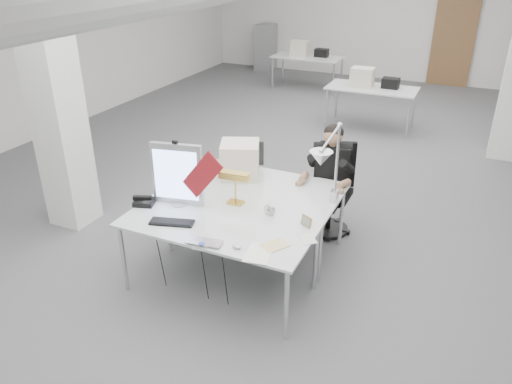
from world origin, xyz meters
TOP-DOWN VIEW (x-y plane):
  - room_shell at (0.04, 0.13)m, footprint 10.04×14.04m
  - desk_main at (0.00, -2.50)m, footprint 1.80×0.90m
  - desk_second at (0.00, -1.60)m, footprint 1.80×0.90m
  - bg_desk_a at (0.20, 3.00)m, footprint 1.60×0.80m
  - bg_desk_b at (-1.80, 5.20)m, footprint 1.60×0.80m
  - filing_cabinet at (-3.50, 6.65)m, footprint 0.45×0.55m
  - office_chair at (0.63, -0.97)m, footprint 0.64×0.64m
  - seated_person at (0.63, -1.02)m, footprint 0.66×0.74m
  - monitor at (-0.54, -2.31)m, footprint 0.51×0.15m
  - pennant at (-0.24, -2.34)m, footprint 0.48×0.06m
  - keyboard at (-0.39, -2.69)m, footprint 0.43×0.25m
  - laptop at (0.06, -2.92)m, footprint 0.35×0.25m
  - mouse at (0.35, -2.82)m, footprint 0.10×0.08m
  - bankers_lamp at (-0.03, -2.08)m, footprint 0.33×0.16m
  - desk_phone at (-0.85, -2.48)m, footprint 0.24×0.22m
  - picture_frame_left at (-0.69, -2.23)m, footprint 0.15×0.10m
  - picture_frame_right at (0.76, -2.22)m, footprint 0.12×0.09m
  - desk_clock at (0.37, -2.15)m, footprint 0.12×0.06m
  - paper_stack_a at (0.55, -2.82)m, footprint 0.26×0.33m
  - paper_stack_b at (0.63, -2.65)m, footprint 0.26×0.27m
  - paper_stack_c at (0.85, -2.43)m, footprint 0.21×0.21m
  - beige_monitor at (-0.28, -1.47)m, footprint 0.53×0.52m
  - architect_lamp at (0.85, -1.88)m, footprint 0.37×0.70m

SIDE VIEW (x-z plane):
  - office_chair at x=0.63m, z-range 0.00..1.02m
  - filing_cabinet at x=-3.50m, z-range 0.00..1.20m
  - desk_main at x=0.00m, z-range 0.73..0.75m
  - desk_second at x=0.00m, z-range 0.73..0.75m
  - bg_desk_a at x=0.20m, z-range 0.73..0.75m
  - bg_desk_b at x=-1.80m, z-range 0.73..0.75m
  - paper_stack_c at x=0.85m, z-range 0.76..0.76m
  - paper_stack_a at x=0.55m, z-range 0.76..0.76m
  - paper_stack_b at x=0.63m, z-range 0.76..0.76m
  - keyboard at x=-0.39m, z-range 0.76..0.78m
  - laptop at x=0.06m, z-range 0.76..0.78m
  - mouse at x=0.35m, z-range 0.76..0.79m
  - desk_phone at x=-0.85m, z-range 0.76..0.80m
  - picture_frame_right at x=0.76m, z-range 0.75..0.85m
  - desk_clock at x=0.37m, z-range 0.75..0.86m
  - picture_frame_left at x=-0.69m, z-range 0.75..0.87m
  - seated_person at x=0.63m, z-range 0.44..1.36m
  - bankers_lamp at x=-0.03m, z-range 0.75..1.12m
  - beige_monitor at x=-0.28m, z-range 0.75..1.15m
  - monitor at x=-0.54m, z-range 0.75..1.39m
  - pennant at x=-0.24m, z-range 0.87..1.39m
  - architect_lamp at x=0.85m, z-range 0.76..1.62m
  - room_shell at x=0.04m, z-range 0.07..3.31m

